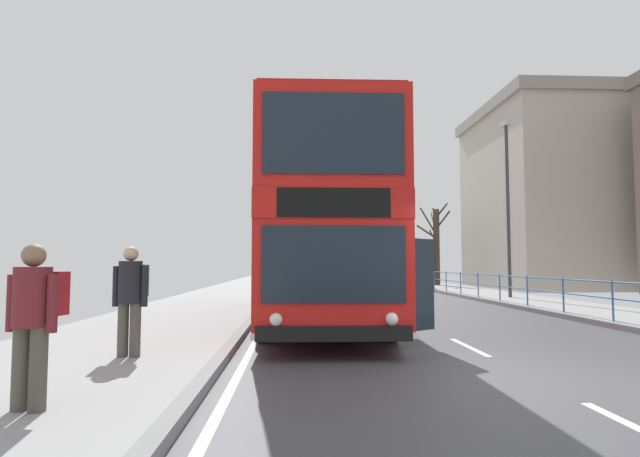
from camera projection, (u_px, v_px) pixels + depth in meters
ground at (481, 376)px, 6.75m from camera, size 15.80×140.00×0.20m
double_decker_bus_main at (321, 232)px, 13.37m from camera, size 3.26×10.98×4.51m
background_bus_far_lane at (385, 262)px, 35.37m from camera, size 2.63×10.13×3.05m
pedestrian_railing_far_kerb at (453, 278)px, 24.84m from camera, size 0.05×34.29×0.99m
pedestrian_with_backpack at (131, 292)px, 7.71m from camera, size 0.55×0.56×1.64m
pedestrian_companion at (35, 313)px, 4.91m from camera, size 0.55×0.58×1.57m
street_lamp_far_side at (508, 194)px, 21.45m from camera, size 0.28×0.60×7.39m
bare_tree_far_00 at (436, 244)px, 33.59m from camera, size 2.31×1.51×5.40m
background_building_00 at (581, 196)px, 32.91m from camera, size 12.71×11.05×11.65m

